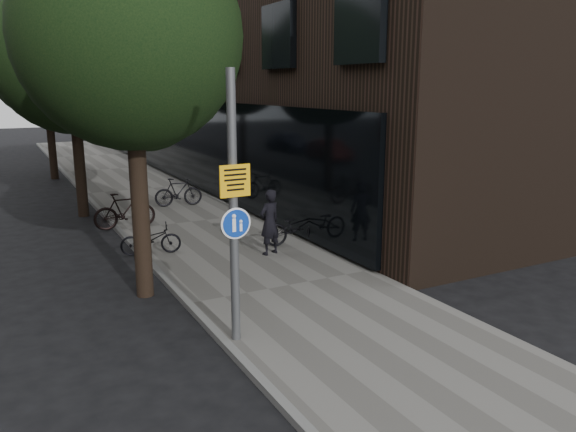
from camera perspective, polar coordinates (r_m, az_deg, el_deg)
ground at (r=9.69m, az=8.27°, el=-13.85°), size 120.00×120.00×0.00m
sidewalk at (r=18.29m, az=-9.80°, el=-0.75°), size 4.50×60.00×0.12m
curb_edge at (r=17.74m, az=-16.71°, el=-1.52°), size 0.15×60.00×0.13m
street_tree_near at (r=11.89m, az=-15.53°, el=16.20°), size 4.40×4.40×7.50m
street_tree_mid at (r=20.25m, az=-21.03°, el=14.35°), size 5.00×5.00×7.80m
street_tree_far at (r=29.19m, az=-23.37°, el=13.50°), size 5.00×5.00×7.80m
signpost at (r=9.20m, az=-5.57°, el=0.71°), size 0.52×0.15×4.53m
pedestrian at (r=14.36m, az=-1.88°, el=-0.63°), size 0.71×0.56×1.70m
parked_bike_facade_near at (r=15.37m, az=0.92°, el=-1.07°), size 1.93×0.83×0.98m
parked_bike_facade_far at (r=20.66m, az=-11.08°, el=2.40°), size 1.75×0.73×1.02m
parked_bike_curb_near at (r=14.88m, az=-13.78°, el=-2.29°), size 1.61×0.85×0.80m
parked_bike_curb_far at (r=17.72m, az=-16.26°, el=0.52°), size 1.85×0.54×1.11m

